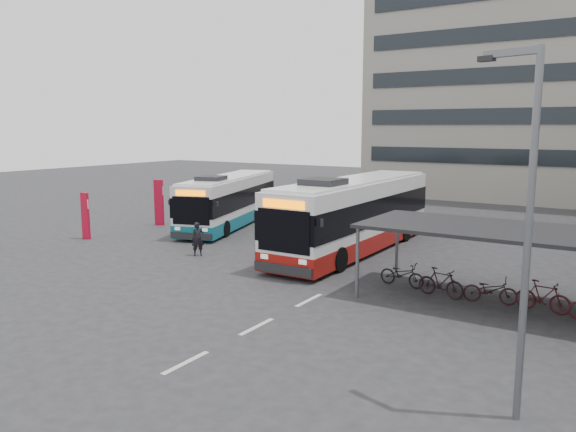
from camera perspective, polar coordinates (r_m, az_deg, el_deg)
The scene contains 10 objects.
ground at distance 20.37m, azimuth -4.01°, elevation -7.42°, with size 120.00×120.00×0.00m, color #28282B.
bike_shelter at distance 19.45m, azimuth 22.25°, elevation -4.48°, with size 10.00×4.00×2.54m.
office_block at distance 52.45m, azimuth 27.01°, elevation 15.40°, with size 30.00×15.00×25.00m, color gray.
road_markings at distance 16.67m, azimuth -3.20°, elevation -11.16°, with size 0.15×7.60×0.01m.
bus_main at distance 26.41m, azimuth 6.74°, elevation 0.07°, with size 2.73×12.35×3.64m.
bus_teal at distance 33.29m, azimuth -6.00°, elevation 1.52°, with size 5.41×10.88×3.16m.
pedestrian at distance 25.67m, azimuth -9.14°, elevation -2.33°, with size 0.56×0.37×1.53m, color black.
lamp_post at distance 11.51m, azimuth 22.92°, elevation 0.15°, with size 1.25×0.46×7.21m.
sign_totem_mid at distance 30.94m, azimuth -19.89°, elevation 0.09°, with size 0.53×0.16×2.43m.
sign_totem_north at distance 34.11m, azimuth -12.98°, elevation 1.40°, with size 0.57×0.33×2.71m.
Camera 1 is at (11.66, -15.70, 5.73)m, focal length 35.00 mm.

